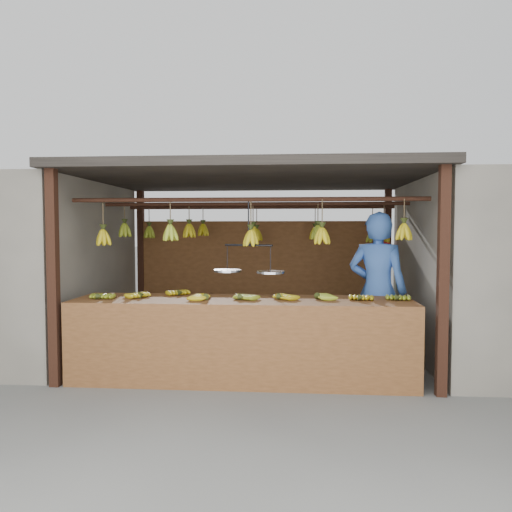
{
  "coord_description": "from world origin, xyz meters",
  "views": [
    {
      "loc": [
        0.54,
        -6.54,
        1.67
      ],
      "look_at": [
        0.0,
        0.3,
        1.3
      ],
      "focal_mm": 35.0,
      "sensor_mm": 36.0,
      "label": 1
    }
  ],
  "objects": [
    {
      "name": "hanging_bananas",
      "position": [
        -0.01,
        0.01,
        1.61
      ],
      "size": [
        3.62,
        2.23,
        0.38
      ],
      "color": "#B8A213",
      "rests_on": "ground"
    },
    {
      "name": "bag_bundles",
      "position": [
        1.94,
        1.35,
        1.01
      ],
      "size": [
        0.08,
        0.26,
        1.28
      ],
      "color": "red",
      "rests_on": "ground"
    },
    {
      "name": "counter",
      "position": [
        -0.04,
        -1.24,
        0.72
      ],
      "size": [
        3.73,
        0.85,
        0.96
      ],
      "color": "brown",
      "rests_on": "ground"
    },
    {
      "name": "stall",
      "position": [
        0.0,
        0.33,
        1.97
      ],
      "size": [
        4.3,
        3.3,
        2.4
      ],
      "color": "black",
      "rests_on": "ground"
    },
    {
      "name": "ground",
      "position": [
        0.0,
        0.0,
        0.0
      ],
      "size": [
        80.0,
        80.0,
        0.0
      ],
      "primitive_type": "plane",
      "color": "#5B5B57"
    },
    {
      "name": "vendor",
      "position": [
        1.51,
        -0.58,
        0.94
      ],
      "size": [
        0.8,
        0.66,
        1.87
      ],
      "primitive_type": "imported",
      "rotation": [
        0.0,
        0.0,
        2.78
      ],
      "color": "#3359A5",
      "rests_on": "ground"
    },
    {
      "name": "balance_scale",
      "position": [
        0.02,
        -1.0,
        1.23
      ],
      "size": [
        0.81,
        0.46,
        0.82
      ],
      "color": "black",
      "rests_on": "ground"
    }
  ]
}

